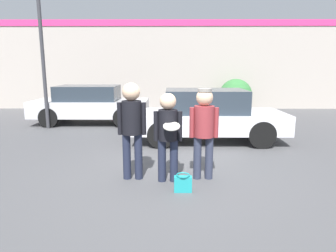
% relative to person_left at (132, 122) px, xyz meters
% --- Properties ---
extents(ground_plane, '(56.00, 56.00, 0.00)m').
position_rel_person_left_xyz_m(ground_plane, '(0.78, 0.21, -1.10)').
color(ground_plane, '#4C4C4F').
extents(storefront_building, '(24.00, 0.22, 4.35)m').
position_rel_person_left_xyz_m(storefront_building, '(0.78, 9.87, 1.11)').
color(storefront_building, '#B2A89E').
rests_on(storefront_building, ground).
extents(person_left, '(0.53, 0.36, 1.82)m').
position_rel_person_left_xyz_m(person_left, '(0.00, 0.00, 0.00)').
color(person_left, '#1E2338').
rests_on(person_left, ground).
extents(person_middle_with_frisbee, '(0.52, 0.57, 1.64)m').
position_rel_person_left_xyz_m(person_middle_with_frisbee, '(0.67, -0.13, -0.13)').
color(person_middle_with_frisbee, '#1E2338').
rests_on(person_middle_with_frisbee, ground).
extents(person_right, '(0.54, 0.37, 1.71)m').
position_rel_person_left_xyz_m(person_right, '(1.33, 0.02, -0.06)').
color(person_right, '#2D3347').
rests_on(person_right, ground).
extents(parked_car_near, '(4.25, 1.79, 1.47)m').
position_rel_person_left_xyz_m(parked_car_near, '(1.75, 2.99, -0.36)').
color(parked_car_near, silver).
rests_on(parked_car_near, ground).
extents(parked_car_far, '(4.22, 1.78, 1.42)m').
position_rel_person_left_xyz_m(parked_car_far, '(-2.28, 5.72, -0.38)').
color(parked_car_far, silver).
rests_on(parked_car_far, ground).
extents(street_lamp, '(1.05, 0.35, 5.80)m').
position_rel_person_left_xyz_m(street_lamp, '(-3.37, 4.77, 2.42)').
color(street_lamp, '#38383D').
rests_on(street_lamp, ground).
extents(shrub, '(1.55, 1.55, 1.55)m').
position_rel_person_left_xyz_m(shrub, '(3.83, 8.91, -0.33)').
color(shrub, '#387A3D').
rests_on(shrub, ground).
extents(handbag, '(0.30, 0.23, 0.31)m').
position_rel_person_left_xyz_m(handbag, '(0.92, -0.60, -0.95)').
color(handbag, teal).
rests_on(handbag, ground).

